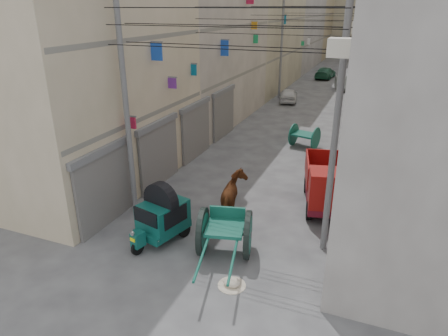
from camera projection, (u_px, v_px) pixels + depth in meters
The scene contains 17 objects.
building_row_left at pixel (254, 15), 38.78m from camera, with size 8.00×62.00×14.00m.
building_row_right at pixel (437, 17), 33.27m from camera, with size 8.00×62.00×14.00m.
end_cap_building at pixel (364, 11), 63.41m from camera, with size 22.00×10.00×13.00m, color #B2A98C.
shutters_left at pixel (179, 139), 18.84m from camera, with size 0.18×14.40×2.88m.
signboards at pixel (310, 69), 26.46m from camera, with size 8.22×40.52×5.67m.
ac_units at pixel (357, 3), 11.66m from camera, with size 0.70×6.55×3.35m.
utility_poles at pixel (295, 70), 22.24m from camera, with size 7.40×22.20×8.00m.
overhead_cables at pixel (287, 19), 18.96m from camera, with size 7.40×22.52×1.12m.
auto_rickshaw at pixel (162, 215), 13.23m from camera, with size 1.64×2.32×1.57m.
tonga_cart at pixel (225, 232), 12.44m from camera, with size 2.03×3.60×1.53m.
mini_truck at pixel (328, 189), 15.06m from camera, with size 2.31×3.77×1.97m.
second_cart at pixel (305, 136), 22.12m from camera, with size 1.65×1.52×1.24m.
feed_sack at pixel (232, 282), 11.25m from camera, with size 0.50×0.40×0.25m, color beige.
horse at pixel (234, 197), 14.66m from camera, with size 0.89×1.96×1.65m, color brown.
distant_car_white at pixel (289, 95), 32.69m from camera, with size 1.30×3.23×1.10m, color silver.
distant_car_grey at pixel (343, 83), 37.47m from camera, with size 1.24×3.57×1.18m, color #4F5352.
distant_car_green at pixel (325, 73), 43.22m from camera, with size 1.63×4.02×1.17m, color #1E583E.
Camera 1 is at (4.72, -5.51, 7.36)m, focal length 32.00 mm.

